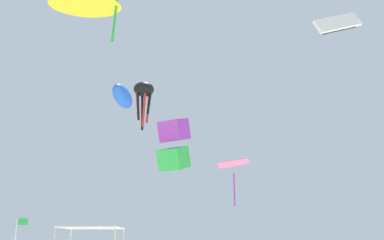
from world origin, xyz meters
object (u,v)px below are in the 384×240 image
(kite_box_purple, at_px, (174,144))
(kite_diamond_pink, at_px, (234,166))
(canopy_tent, at_px, (92,230))
(kite_octopus_black, at_px, (144,92))
(kite_parafoil_white, at_px, (338,23))
(kite_delta_yellow, at_px, (86,0))
(kite_inflatable_blue, at_px, (123,96))

(kite_box_purple, xyz_separation_m, kite_diamond_pink, (4.57, 5.83, -0.37))
(canopy_tent, bearing_deg, kite_octopus_black, 90.82)
(canopy_tent, distance_m, kite_box_purple, 8.07)
(kite_octopus_black, xyz_separation_m, kite_parafoil_white, (17.69, -16.45, -0.06))
(kite_box_purple, bearing_deg, kite_octopus_black, -48.31)
(kite_parafoil_white, bearing_deg, kite_delta_yellow, 2.73)
(kite_delta_yellow, bearing_deg, kite_octopus_black, -92.01)
(kite_box_purple, bearing_deg, kite_diamond_pink, -98.70)
(kite_delta_yellow, xyz_separation_m, kite_diamond_pink, (10.35, 8.65, -9.33))
(kite_diamond_pink, height_order, kite_inflatable_blue, kite_inflatable_blue)
(kite_box_purple, bearing_deg, kite_parafoil_white, -134.98)
(kite_octopus_black, distance_m, kite_box_purple, 23.50)
(canopy_tent, distance_m, kite_parafoil_white, 25.38)
(kite_box_purple, distance_m, kite_parafoil_white, 17.78)
(kite_octopus_black, height_order, kite_parafoil_white, kite_parafoil_white)
(kite_octopus_black, bearing_deg, kite_parafoil_white, -26.71)
(kite_parafoil_white, bearing_deg, kite_octopus_black, -59.08)
(kite_inflatable_blue, bearing_deg, kite_delta_yellow, 1.34)
(kite_parafoil_white, xyz_separation_m, kite_inflatable_blue, (-18.62, 6.98, -3.99))
(canopy_tent, bearing_deg, kite_box_purple, 46.75)
(canopy_tent, relative_size, kite_box_purple, 0.81)
(kite_octopus_black, distance_m, kite_inflatable_blue, 10.34)
(canopy_tent, xyz_separation_m, kite_parafoil_white, (17.34, 8.00, 16.71))
(kite_octopus_black, distance_m, kite_parafoil_white, 24.16)
(kite_octopus_black, height_order, kite_inflatable_blue, kite_octopus_black)
(kite_inflatable_blue, bearing_deg, kite_parafoil_white, 72.80)
(canopy_tent, bearing_deg, kite_delta_yellow, 140.14)
(canopy_tent, relative_size, kite_delta_yellow, 0.62)
(kite_octopus_black, relative_size, kite_parafoil_white, 1.30)
(canopy_tent, relative_size, kite_octopus_black, 0.51)
(kite_inflatable_blue, bearing_deg, kite_box_purple, 29.73)
(canopy_tent, bearing_deg, kite_parafoil_white, 24.75)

